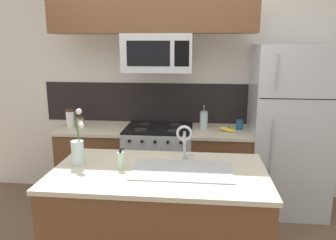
% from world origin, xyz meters
% --- Properties ---
extents(rear_partition, '(5.20, 0.10, 2.60)m').
position_xyz_m(rear_partition, '(0.30, 1.28, 1.30)').
color(rear_partition, silver).
rests_on(rear_partition, ground).
extents(splash_band, '(2.92, 0.01, 0.48)m').
position_xyz_m(splash_band, '(0.00, 1.22, 1.15)').
color(splash_band, black).
rests_on(splash_band, rear_partition).
extents(back_counter_left, '(0.78, 0.65, 0.91)m').
position_xyz_m(back_counter_left, '(-0.76, 0.90, 0.46)').
color(back_counter_left, brown).
rests_on(back_counter_left, ground).
extents(back_counter_right, '(0.68, 0.65, 0.91)m').
position_xyz_m(back_counter_right, '(0.70, 0.90, 0.46)').
color(back_counter_right, brown).
rests_on(back_counter_right, ground).
extents(stove_range, '(0.76, 0.64, 0.93)m').
position_xyz_m(stove_range, '(0.00, 0.90, 0.46)').
color(stove_range, '#B7BABF').
rests_on(stove_range, ground).
extents(microwave, '(0.74, 0.40, 0.40)m').
position_xyz_m(microwave, '(0.00, 0.88, 1.76)').
color(microwave, '#B7BABF').
extents(upper_cabinet_band, '(2.16, 0.34, 0.60)m').
position_xyz_m(upper_cabinet_band, '(-0.05, 0.85, 2.26)').
color(upper_cabinet_band, brown).
extents(refrigerator, '(0.82, 0.74, 1.85)m').
position_xyz_m(refrigerator, '(1.44, 0.92, 0.92)').
color(refrigerator, '#B7BABF').
rests_on(refrigerator, ground).
extents(storage_jar_tall, '(0.10, 0.10, 0.20)m').
position_xyz_m(storage_jar_tall, '(-1.03, 0.89, 1.01)').
color(storage_jar_tall, silver).
rests_on(storage_jar_tall, back_counter_left).
extents(storage_jar_medium, '(0.10, 0.10, 0.12)m').
position_xyz_m(storage_jar_medium, '(-0.92, 0.89, 0.97)').
color(storage_jar_medium, '#997F5B').
rests_on(storage_jar_medium, back_counter_left).
extents(banana_bunch, '(0.19, 0.12, 0.08)m').
position_xyz_m(banana_bunch, '(0.78, 0.84, 0.93)').
color(banana_bunch, yellow).
rests_on(banana_bunch, back_counter_right).
extents(french_press, '(0.09, 0.09, 0.27)m').
position_xyz_m(french_press, '(0.51, 0.96, 1.01)').
color(french_press, silver).
rests_on(french_press, back_counter_right).
extents(coffee_tin, '(0.08, 0.08, 0.11)m').
position_xyz_m(coffee_tin, '(0.91, 0.95, 0.97)').
color(coffee_tin, '#1E5184').
rests_on(coffee_tin, back_counter_right).
extents(island_counter, '(1.64, 0.91, 0.91)m').
position_xyz_m(island_counter, '(0.16, -0.35, 0.46)').
color(island_counter, brown).
rests_on(island_counter, ground).
extents(kitchen_sink, '(0.76, 0.44, 0.16)m').
position_xyz_m(kitchen_sink, '(0.34, -0.35, 0.84)').
color(kitchen_sink, '#ADAFB5').
rests_on(kitchen_sink, island_counter).
extents(sink_faucet, '(0.14, 0.14, 0.31)m').
position_xyz_m(sink_faucet, '(0.34, -0.13, 1.11)').
color(sink_faucet, '#B7BABF').
rests_on(sink_faucet, island_counter).
extents(dish_soap_bottle, '(0.06, 0.05, 0.16)m').
position_xyz_m(dish_soap_bottle, '(-0.13, -0.35, 0.98)').
color(dish_soap_bottle, beige).
rests_on(dish_soap_bottle, island_counter).
extents(flower_vase, '(0.11, 0.16, 0.44)m').
position_xyz_m(flower_vase, '(-0.49, -0.30, 1.03)').
color(flower_vase, silver).
rests_on(flower_vase, island_counter).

